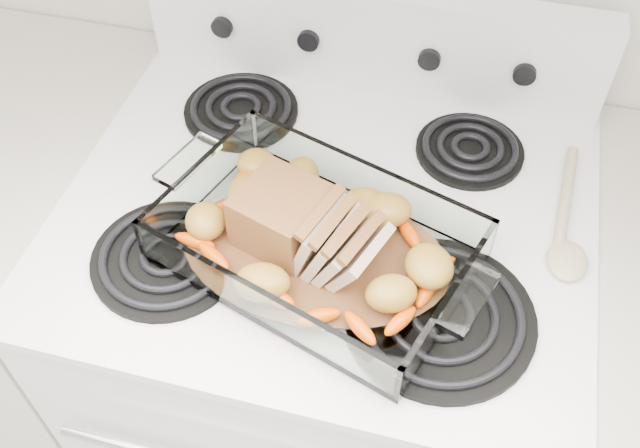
% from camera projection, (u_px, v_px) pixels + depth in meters
% --- Properties ---
extents(electric_range, '(0.78, 0.70, 1.12)m').
position_uv_depth(electric_range, '(326.00, 355.00, 1.41)').
color(electric_range, white).
rests_on(electric_range, ground).
extents(counter_left, '(0.58, 0.68, 0.93)m').
position_uv_depth(counter_left, '(25.00, 290.00, 1.52)').
color(counter_left, silver).
rests_on(counter_left, ground).
extents(baking_dish, '(0.40, 0.26, 0.08)m').
position_uv_depth(baking_dish, '(316.00, 248.00, 0.97)').
color(baking_dish, white).
rests_on(baking_dish, electric_range).
extents(pork_roast, '(0.20, 0.11, 0.09)m').
position_uv_depth(pork_roast, '(295.00, 230.00, 0.95)').
color(pork_roast, brown).
rests_on(pork_roast, baking_dish).
extents(roast_vegetables, '(0.38, 0.21, 0.05)m').
position_uv_depth(roast_vegetables, '(320.00, 222.00, 0.98)').
color(roast_vegetables, '#F45404').
rests_on(roast_vegetables, baking_dish).
extents(wooden_spoon, '(0.06, 0.26, 0.02)m').
position_uv_depth(wooden_spoon, '(567.00, 232.00, 1.01)').
color(wooden_spoon, tan).
rests_on(wooden_spoon, electric_range).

